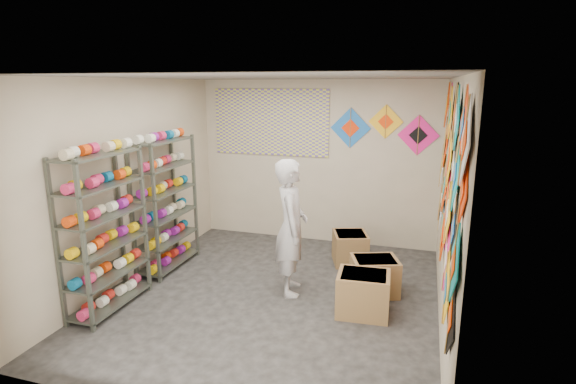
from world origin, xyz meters
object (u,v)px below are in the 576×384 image
(carton_a, at_px, (363,294))
(carton_c, at_px, (350,248))
(shopkeeper, at_px, (291,227))
(shelf_rack_front, at_px, (104,232))
(shelf_rack_back, at_px, (166,204))
(carton_b, at_px, (374,276))

(carton_a, distance_m, carton_c, 1.54)
(shopkeeper, height_order, carton_c, shopkeeper)
(shelf_rack_front, distance_m, carton_c, 3.44)
(shelf_rack_back, height_order, carton_a, shelf_rack_back)
(carton_a, xyz_separation_m, carton_c, (-0.40, 1.49, -0.02))
(shelf_rack_back, xyz_separation_m, carton_a, (2.92, -0.56, -0.70))
(shopkeeper, xyz_separation_m, carton_c, (0.57, 1.18, -0.64))
(shelf_rack_back, bearing_deg, carton_c, 20.31)
(carton_a, height_order, carton_b, carton_a)
(carton_c, bearing_deg, carton_b, -81.51)
(carton_a, bearing_deg, carton_b, 79.72)
(carton_a, xyz_separation_m, carton_b, (0.06, 0.57, -0.01))
(shelf_rack_back, bearing_deg, shopkeeper, -7.33)
(shelf_rack_back, bearing_deg, carton_a, -10.81)
(shelf_rack_front, xyz_separation_m, shopkeeper, (1.95, 1.05, -0.08))
(shelf_rack_back, distance_m, carton_c, 2.78)
(shelf_rack_front, bearing_deg, shelf_rack_back, 90.00)
(carton_b, relative_size, carton_c, 1.08)
(shelf_rack_front, height_order, shopkeeper, shelf_rack_front)
(shopkeeper, distance_m, carton_c, 1.46)
(shelf_rack_front, relative_size, carton_b, 3.32)
(shelf_rack_back, distance_m, carton_a, 3.06)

